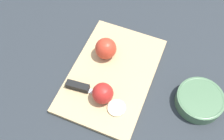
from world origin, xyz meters
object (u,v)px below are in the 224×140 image
object	(u,v)px
knife	(80,87)
bowl	(200,100)
apple_half_left	(106,48)
apple_half_right	(103,93)

from	to	relation	value
knife	bowl	bearing A→B (deg)	10.03
apple_half_left	bowl	world-z (taller)	apple_half_left
knife	apple_half_right	bearing A→B (deg)	-7.79
apple_half_right	bowl	bearing A→B (deg)	142.49
apple_half_left	knife	distance (m)	0.16
knife	apple_half_left	bearing A→B (deg)	74.98
apple_half_left	bowl	size ratio (longest dim) A/B	0.50
apple_half_left	knife	bearing A→B (deg)	138.55
apple_half_right	knife	distance (m)	0.09
apple_half_right	apple_half_left	bearing A→B (deg)	-128.12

